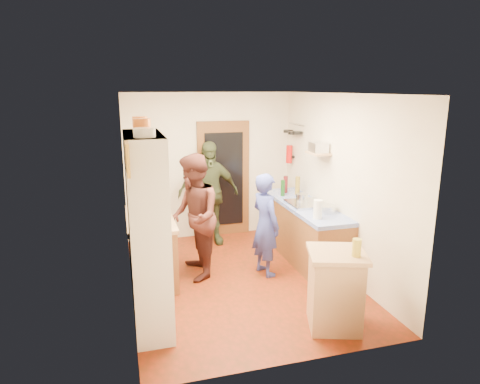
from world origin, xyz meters
name	(u,v)px	position (x,y,z in m)	size (l,w,h in m)	color
floor	(240,280)	(0.00, 0.00, -0.01)	(3.00, 4.00, 0.02)	maroon
ceiling	(240,93)	(0.00, 0.00, 2.61)	(3.00, 4.00, 0.02)	silver
wall_back	(210,166)	(0.00, 2.01, 1.30)	(3.00, 0.02, 2.60)	beige
wall_front	(299,240)	(0.00, -2.01, 1.30)	(3.00, 0.02, 2.60)	beige
wall_left	(126,199)	(-1.51, 0.00, 1.30)	(0.02, 4.00, 2.60)	beige
wall_right	(340,184)	(1.51, 0.00, 1.30)	(0.02, 4.00, 2.60)	beige
door_frame	(224,179)	(0.25, 1.97, 1.05)	(0.95, 0.06, 2.10)	brown
door_glass	(224,179)	(0.25, 1.94, 1.05)	(0.70, 0.02, 1.70)	black
hutch_body	(148,232)	(-1.30, -0.80, 1.10)	(0.40, 1.20, 2.20)	white
hutch_top_shelf	(143,135)	(-1.30, -0.80, 2.18)	(0.40, 1.14, 0.04)	white
plate_stack	(144,133)	(-1.30, -1.16, 2.25)	(0.22, 0.22, 0.09)	white
orange_pot_a	(142,126)	(-1.30, -0.73, 2.28)	(0.19, 0.19, 0.15)	orange
orange_pot_b	(140,123)	(-1.30, -0.40, 2.28)	(0.17, 0.17, 0.15)	orange
left_counter_base	(151,249)	(-1.20, 0.45, 0.42)	(0.60, 1.40, 0.85)	brown
left_counter_top	(150,219)	(-1.20, 0.45, 0.88)	(0.64, 1.44, 0.05)	tan
toaster	(155,219)	(-1.15, 0.01, 1.00)	(0.26, 0.17, 0.20)	white
kettle	(146,213)	(-1.25, 0.36, 0.98)	(0.14, 0.14, 0.16)	white
orange_bowl	(154,211)	(-1.12, 0.60, 0.94)	(0.18, 0.18, 0.08)	orange
chopping_board	(148,205)	(-1.18, 1.04, 0.91)	(0.30, 0.22, 0.03)	tan
right_counter_base	(304,233)	(1.20, 0.50, 0.42)	(0.60, 2.20, 0.84)	brown
right_counter_top	(305,206)	(1.20, 0.50, 0.87)	(0.62, 2.22, 0.06)	#0E2FC4
hob	(307,204)	(1.20, 0.43, 0.92)	(0.55, 0.58, 0.04)	silver
pot_on_hob	(302,198)	(1.15, 0.51, 1.00)	(0.19, 0.19, 0.12)	silver
bottle_a	(283,188)	(1.05, 1.07, 1.04)	(0.07, 0.07, 0.27)	#143F14
bottle_b	(286,184)	(1.18, 1.27, 1.05)	(0.07, 0.07, 0.29)	#591419
bottle_c	(298,186)	(1.31, 1.05, 1.06)	(0.08, 0.08, 0.32)	olive
paper_towel	(318,209)	(1.05, -0.26, 1.03)	(0.12, 0.12, 0.26)	white
mixing_bowl	(326,209)	(1.30, -0.02, 0.95)	(0.28, 0.28, 0.11)	silver
island_base	(335,292)	(0.70, -1.48, 0.43)	(0.55, 0.55, 0.86)	tan
island_top	(337,254)	(0.70, -1.48, 0.89)	(0.62, 0.62, 0.05)	tan
cutting_board	(332,251)	(0.67, -1.42, 0.90)	(0.35, 0.28, 0.02)	white
oil_jar	(357,248)	(0.83, -1.65, 1.01)	(0.10, 0.10, 0.19)	#AD9E2D
pan_rail	(297,124)	(1.46, 1.52, 2.05)	(0.02, 0.02, 0.65)	silver
pan_hang_a	(297,133)	(1.40, 1.35, 1.92)	(0.18, 0.18, 0.05)	black
pan_hang_b	(293,133)	(1.40, 1.55, 1.90)	(0.16, 0.16, 0.05)	black
pan_hang_c	(288,131)	(1.40, 1.75, 1.91)	(0.17, 0.17, 0.05)	black
wall_shelf	(318,153)	(1.37, 0.45, 1.70)	(0.26, 0.42, 0.03)	tan
radio	(318,147)	(1.37, 0.45, 1.79)	(0.22, 0.30, 0.15)	silver
ext_bracket	(292,157)	(1.47, 1.70, 1.45)	(0.06, 0.10, 0.04)	black
fire_extinguisher	(289,154)	(1.41, 1.70, 1.50)	(0.11, 0.11, 0.32)	red
picture_frame	(128,159)	(-1.48, -1.55, 2.05)	(0.03, 0.25, 0.30)	gold
person_hob	(268,225)	(0.44, 0.08, 0.75)	(0.55, 0.36, 1.51)	#323D98
person_left	(196,216)	(-0.57, 0.32, 0.90)	(0.87, 0.68, 1.80)	#431E1A
person_back	(209,193)	(-0.10, 1.57, 0.90)	(1.06, 0.44, 1.81)	#323922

